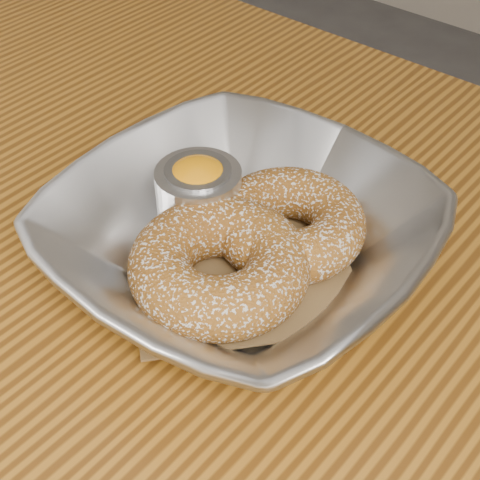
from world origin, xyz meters
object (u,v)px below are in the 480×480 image
Objects in this scene: table at (138,386)px; donut_back at (289,223)px; ramekin at (199,195)px; serving_bowl at (240,240)px; donut_front at (219,265)px.

donut_back reaches higher than table.
donut_back is 0.07m from ramekin.
serving_bowl reaches higher than table.
table is 4.93× the size of serving_bowl.
serving_bowl is 0.05m from ramekin.
ramekin reaches higher than donut_back.
serving_bowl is at bearing 55.18° from table.
donut_back is at bearing 19.82° from ramekin.
ramekin is at bearing 164.62° from serving_bowl.
ramekin is at bearing 142.96° from donut_front.
donut_back is at bearing 82.63° from donut_front.
serving_bowl is 2.33× the size of donut_back.
ramekin is at bearing 91.92° from table.
donut_back is at bearing 59.59° from table.
donut_front is (-0.01, -0.06, 0.00)m from donut_back.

